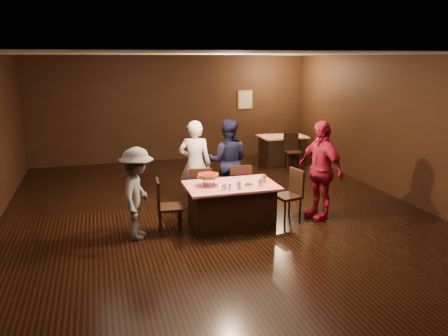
{
  "coord_description": "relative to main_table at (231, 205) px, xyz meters",
  "views": [
    {
      "loc": [
        -2.1,
        -7.53,
        2.96
      ],
      "look_at": [
        0.04,
        -0.17,
        1.0
      ],
      "focal_mm": 35.0,
      "sensor_mm": 36.0,
      "label": 1
    }
  ],
  "objects": [
    {
      "name": "glass_amber",
      "position": [
        0.6,
        -0.05,
        0.46
      ],
      "size": [
        0.08,
        0.08,
        0.14
      ],
      "primitive_type": "cylinder",
      "color": "#BF7F26",
      "rests_on": "main_table"
    },
    {
      "name": "chair_back_near",
      "position": [
        2.84,
        3.53,
        0.09
      ],
      "size": [
        0.47,
        0.47,
        0.95
      ],
      "primitive_type": "cube",
      "rotation": [
        0.0,
        0.0,
        -0.14
      ],
      "color": "black",
      "rests_on": "ground"
    },
    {
      "name": "pizza_stand",
      "position": [
        -0.4,
        0.05,
        0.57
      ],
      "size": [
        0.38,
        0.38,
        0.22
      ],
      "color": "black",
      "rests_on": "main_table"
    },
    {
      "name": "napkin_center",
      "position": [
        0.3,
        0.0,
        0.39
      ],
      "size": [
        0.19,
        0.19,
        0.01
      ],
      "primitive_type": "cube",
      "rotation": [
        0.0,
        0.0,
        0.21
      ],
      "color": "white",
      "rests_on": "main_table"
    },
    {
      "name": "condiments",
      "position": [
        -0.18,
        -0.28,
        0.43
      ],
      "size": [
        0.17,
        0.1,
        0.09
      ],
      "color": "silver",
      "rests_on": "main_table"
    },
    {
      "name": "chair_back_far",
      "position": [
        2.84,
        4.83,
        0.09
      ],
      "size": [
        0.46,
        0.46,
        0.95
      ],
      "primitive_type": "cube",
      "rotation": [
        0.0,
        0.0,
        3.05
      ],
      "color": "black",
      "rests_on": "ground"
    },
    {
      "name": "glass_front_left",
      "position": [
        0.05,
        -0.3,
        0.46
      ],
      "size": [
        0.08,
        0.08,
        0.14
      ],
      "primitive_type": "cylinder",
      "color": "silver",
      "rests_on": "main_table"
    },
    {
      "name": "diner_red_shirt",
      "position": [
        1.71,
        -0.06,
        0.54
      ],
      "size": [
        0.71,
        1.16,
        1.85
      ],
      "primitive_type": "imported",
      "rotation": [
        0.0,
        0.0,
        -1.31
      ],
      "color": "#A91938",
      "rests_on": "ground"
    },
    {
      "name": "main_table",
      "position": [
        0.0,
        0.0,
        0.0
      ],
      "size": [
        1.6,
        1.0,
        0.77
      ],
      "primitive_type": "cube",
      "color": "red",
      "rests_on": "ground"
    },
    {
      "name": "chair_end_right",
      "position": [
        1.1,
        0.0,
        0.09
      ],
      "size": [
        0.49,
        0.49,
        0.95
      ],
      "primitive_type": "cube",
      "rotation": [
        0.0,
        0.0,
        -1.38
      ],
      "color": "black",
      "rests_on": "ground"
    },
    {
      "name": "room",
      "position": [
        -0.08,
        0.48,
        1.75
      ],
      "size": [
        10.0,
        10.04,
        3.02
      ],
      "color": "black",
      "rests_on": "ground"
    },
    {
      "name": "plate_empty",
      "position": [
        0.55,
        0.15,
        0.39
      ],
      "size": [
        0.25,
        0.25,
        0.01
      ],
      "primitive_type": "cylinder",
      "color": "white",
      "rests_on": "main_table"
    },
    {
      "name": "diner_navy_hoodie",
      "position": [
        0.33,
        1.3,
        0.49
      ],
      "size": [
        1.02,
        0.91,
        1.74
      ],
      "primitive_type": "imported",
      "rotation": [
        0.0,
        0.0,
        2.79
      ],
      "color": "black",
      "rests_on": "ground"
    },
    {
      "name": "chair_far_left",
      "position": [
        -0.4,
        0.75,
        0.09
      ],
      "size": [
        0.47,
        0.47,
        0.95
      ],
      "primitive_type": "cube",
      "rotation": [
        0.0,
        0.0,
        3.03
      ],
      "color": "black",
      "rests_on": "ground"
    },
    {
      "name": "chair_end_left",
      "position": [
        -1.1,
        0.0,
        0.09
      ],
      "size": [
        0.45,
        0.45,
        0.95
      ],
      "primitive_type": "cube",
      "rotation": [
        0.0,
        0.0,
        1.5
      ],
      "color": "black",
      "rests_on": "ground"
    },
    {
      "name": "napkin_left",
      "position": [
        -0.15,
        -0.05,
        0.39
      ],
      "size": [
        0.21,
        0.21,
        0.01
      ],
      "primitive_type": "cube",
      "rotation": [
        0.0,
        0.0,
        -0.35
      ],
      "color": "white",
      "rests_on": "main_table"
    },
    {
      "name": "chair_far_right",
      "position": [
        0.4,
        0.75,
        0.09
      ],
      "size": [
        0.48,
        0.48,
        0.95
      ],
      "primitive_type": "cube",
      "rotation": [
        0.0,
        0.0,
        3.0
      ],
      "color": "black",
      "rests_on": "ground"
    },
    {
      "name": "diner_white_jacket",
      "position": [
        -0.38,
        1.19,
        0.5
      ],
      "size": [
        0.75,
        0.61,
        1.76
      ],
      "primitive_type": "imported",
      "rotation": [
        0.0,
        0.0,
        2.8
      ],
      "color": "white",
      "rests_on": "ground"
    },
    {
      "name": "glass_front_right",
      "position": [
        0.45,
        -0.25,
        0.46
      ],
      "size": [
        0.08,
        0.08,
        0.14
      ],
      "primitive_type": "cylinder",
      "color": "silver",
      "rests_on": "main_table"
    },
    {
      "name": "diner_grey_knit",
      "position": [
        -1.64,
        -0.07,
        0.39
      ],
      "size": [
        0.83,
        1.12,
        1.54
      ],
      "primitive_type": "imported",
      "rotation": [
        0.0,
        0.0,
        1.29
      ],
      "color": "slate",
      "rests_on": "ground"
    },
    {
      "name": "back_table",
      "position": [
        2.84,
        4.23,
        0.0
      ],
      "size": [
        1.3,
        0.9,
        0.77
      ],
      "primitive_type": "cube",
      "color": "#AB1C0B",
      "rests_on": "ground"
    },
    {
      "name": "plate_with_slice",
      "position": [
        0.25,
        -0.18,
        0.41
      ],
      "size": [
        0.25,
        0.25,
        0.06
      ],
      "color": "white",
      "rests_on": "main_table"
    }
  ]
}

